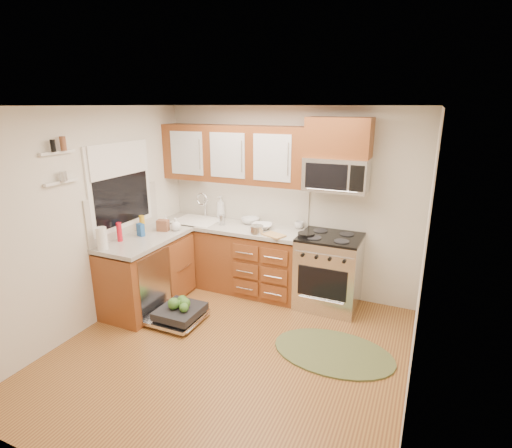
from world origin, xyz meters
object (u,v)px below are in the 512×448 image
at_px(upper_cabinets, 234,154).
at_px(skillet, 306,234).
at_px(range, 329,271).
at_px(sink, 197,229).
at_px(bowl_b, 250,221).
at_px(cutting_board, 274,235).
at_px(bowl_a, 262,226).
at_px(dishwasher, 178,314).
at_px(paper_towel_roll, 102,238).
at_px(microwave, 336,174).
at_px(stock_pot, 257,230).
at_px(rug, 333,352).
at_px(cup, 299,225).

distance_m(upper_cabinets, skillet, 1.47).
height_order(range, sink, range).
bearing_deg(skillet, bowl_b, 162.25).
height_order(skillet, bowl_b, bowl_b).
relative_size(cutting_board, bowl_a, 1.02).
xyz_separation_m(skillet, bowl_a, (-0.65, 0.13, -0.01)).
height_order(dishwasher, cutting_board, cutting_board).
relative_size(paper_towel_roll, bowl_a, 0.96).
relative_size(dishwasher, bowl_b, 2.81).
bearing_deg(bowl_a, bowl_b, 146.96).
bearing_deg(dishwasher, microwave, 39.07).
relative_size(upper_cabinets, stock_pot, 11.68).
xyz_separation_m(dishwasher, rug, (1.87, 0.12, -0.09)).
bearing_deg(sink, upper_cabinets, 16.45).
bearing_deg(stock_pot, rug, -32.81).
xyz_separation_m(bowl_a, bowl_b, (-0.25, 0.16, 0.01)).
xyz_separation_m(paper_towel_roll, bowl_a, (1.35, 1.46, -0.10)).
relative_size(upper_cabinets, microwave, 2.70).
bearing_deg(sink, range, 0.30).
xyz_separation_m(upper_cabinets, paper_towel_roll, (-0.88, -1.59, -0.82)).
bearing_deg(bowl_a, rug, -39.01).
bearing_deg(cup, cutting_board, -114.23).
relative_size(range, paper_towel_roll, 3.66).
bearing_deg(range, bowl_b, 171.76).
distance_m(bowl_a, cup, 0.50).
bearing_deg(stock_pot, sink, 168.91).
distance_m(cutting_board, bowl_b, 0.63).
relative_size(paper_towel_roll, bowl_b, 1.04).
xyz_separation_m(range, stock_pot, (-0.91, -0.21, 0.50)).
xyz_separation_m(microwave, sink, (-1.93, -0.13, -0.90)).
bearing_deg(skillet, cup, 120.73).
bearing_deg(upper_cabinets, paper_towel_roll, -118.75).
height_order(sink, cutting_board, cutting_board).
relative_size(range, cup, 7.92).
bearing_deg(range, rug, -72.09).
distance_m(paper_towel_roll, bowl_a, 1.99).
xyz_separation_m(dishwasher, cutting_board, (0.87, 0.92, 0.83)).
height_order(sink, cup, cup).
bearing_deg(cutting_board, upper_cabinets, 154.11).
xyz_separation_m(rug, stock_pot, (-1.23, 0.80, 0.97)).
bearing_deg(paper_towel_roll, rug, 9.68).
bearing_deg(bowl_b, paper_towel_roll, -124.31).
bearing_deg(cutting_board, paper_towel_roll, -142.34).
relative_size(skillet, cutting_board, 0.77).
distance_m(microwave, stock_pot, 1.21).
distance_m(upper_cabinets, stock_pot, 1.08).
bearing_deg(sink, bowl_a, 1.17).
bearing_deg(rug, bowl_a, 140.99).
height_order(sink, skillet, skillet).
height_order(upper_cabinets, cutting_board, upper_cabinets).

